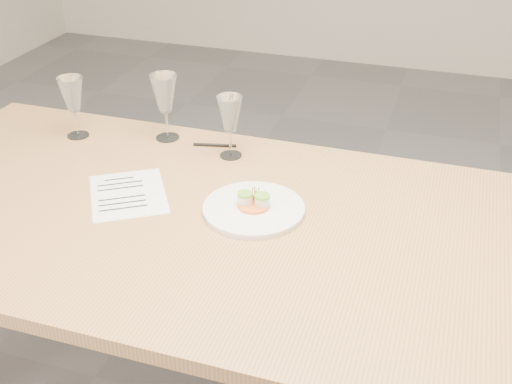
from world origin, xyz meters
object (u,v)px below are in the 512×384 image
(wine_glass_1, at_px, (164,95))
(wine_glass_2, at_px, (230,115))
(dinner_plate, at_px, (254,208))
(recipe_sheet, at_px, (128,194))
(wine_glass_0, at_px, (72,96))
(dining_table, at_px, (286,251))
(ballpoint_pen, at_px, (215,145))

(wine_glass_1, bearing_deg, wine_glass_2, -13.01)
(dinner_plate, height_order, recipe_sheet, dinner_plate)
(wine_glass_0, xyz_separation_m, wine_glass_2, (0.53, 0.02, -0.00))
(dining_table, bearing_deg, wine_glass_1, 142.31)
(dining_table, xyz_separation_m, dinner_plate, (-0.11, 0.06, 0.08))
(dining_table, distance_m, wine_glass_2, 0.49)
(dining_table, distance_m, wine_glass_0, 0.90)
(dinner_plate, bearing_deg, wine_glass_0, 159.28)
(dining_table, relative_size, recipe_sheet, 7.28)
(dinner_plate, distance_m, wine_glass_1, 0.56)
(recipe_sheet, bearing_deg, wine_glass_2, 25.43)
(wine_glass_0, height_order, wine_glass_2, wine_glass_0)
(ballpoint_pen, bearing_deg, wine_glass_2, -46.40)
(wine_glass_2, bearing_deg, wine_glass_0, -177.67)
(dinner_plate, xyz_separation_m, wine_glass_1, (-0.41, 0.34, 0.14))
(dinner_plate, xyz_separation_m, wine_glass_2, (-0.17, 0.29, 0.13))
(dinner_plate, bearing_deg, recipe_sheet, -176.34)
(recipe_sheet, bearing_deg, ballpoint_pen, 38.37)
(ballpoint_pen, distance_m, wine_glass_0, 0.49)
(ballpoint_pen, xyz_separation_m, wine_glass_1, (-0.17, 0.01, 0.15))
(wine_glass_0, bearing_deg, dinner_plate, -20.72)
(wine_glass_1, bearing_deg, dinner_plate, -39.74)
(dinner_plate, xyz_separation_m, wine_glass_0, (-0.70, 0.27, 0.13))
(recipe_sheet, height_order, wine_glass_0, wine_glass_0)
(dinner_plate, distance_m, wine_glass_0, 0.76)
(ballpoint_pen, xyz_separation_m, wine_glass_0, (-0.46, -0.07, 0.14))
(dinner_plate, bearing_deg, wine_glass_2, 120.70)
(recipe_sheet, distance_m, wine_glass_2, 0.39)
(dining_table, height_order, wine_glass_2, wine_glass_2)
(dinner_plate, relative_size, ballpoint_pen, 1.99)
(wine_glass_0, bearing_deg, recipe_sheet, -40.64)
(wine_glass_1, bearing_deg, wine_glass_0, -164.99)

